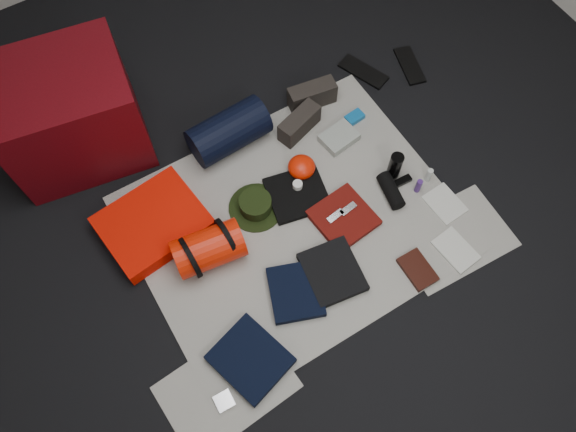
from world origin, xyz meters
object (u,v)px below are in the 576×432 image
stuff_sack (209,249)px  navy_duffel (229,131)px  sleeping_pad (153,224)px  red_cabinet (70,114)px  water_bottle (395,166)px  paperback_book (418,270)px  compact_camera (349,139)px

stuff_sack → navy_duffel: bearing=53.0°
sleeping_pad → stuff_sack: (0.17, -0.29, 0.05)m
red_cabinet → water_bottle: bearing=-28.5°
navy_duffel → water_bottle: navy_duffel is taller
navy_duffel → red_cabinet: bearing=145.9°
red_cabinet → navy_duffel: bearing=-21.4°
stuff_sack → sleeping_pad: bearing=120.7°
stuff_sack → paperback_book: bearing=-35.6°
water_bottle → compact_camera: water_bottle is taller
paperback_book → compact_camera: bearing=81.5°
navy_duffel → compact_camera: 0.67m
sleeping_pad → paperback_book: 1.36m
water_bottle → paperback_book: water_bottle is taller
stuff_sack → water_bottle: 1.07m
red_cabinet → sleeping_pad: 0.71m
red_cabinet → navy_duffel: red_cabinet is taller
red_cabinet → water_bottle: (1.34, -1.05, -0.19)m
navy_duffel → compact_camera: (0.57, -0.33, -0.09)m
water_bottle → paperback_book: 0.56m
water_bottle → paperback_book: size_ratio=0.91×
water_bottle → stuff_sack: bearing=175.3°
sleeping_pad → navy_duffel: navy_duffel is taller
sleeping_pad → stuff_sack: 0.34m
red_cabinet → paperback_book: (1.12, -1.56, -0.26)m
navy_duffel → water_bottle: (0.65, -0.63, -0.02)m
compact_camera → sleeping_pad: bearing=162.6°
red_cabinet → sleeping_pad: (0.11, -0.66, -0.23)m
water_bottle → compact_camera: (-0.08, 0.30, -0.07)m
compact_camera → paperback_book: bearing=-113.1°
sleeping_pad → water_bottle: water_bottle is taller
sleeping_pad → paperback_book: size_ratio=2.59×
paperback_book → water_bottle: bearing=68.0°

